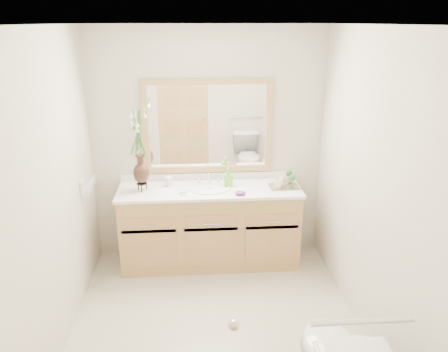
{
  "coord_description": "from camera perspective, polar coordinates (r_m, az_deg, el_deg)",
  "views": [
    {
      "loc": [
        -0.16,
        -3.08,
        2.42
      ],
      "look_at": [
        0.12,
        0.65,
        1.09
      ],
      "focal_mm": 35.0,
      "sensor_mm": 36.0,
      "label": 1
    }
  ],
  "objects": [
    {
      "name": "wall_left",
      "position": [
        3.48,
        -21.41,
        -2.39
      ],
      "size": [
        0.02,
        2.6,
        2.4
      ],
      "primitive_type": "cube",
      "color": "beige",
      "rests_on": "floor"
    },
    {
      "name": "door",
      "position": [
        2.3,
        -7.29,
        -18.81
      ],
      "size": [
        0.8,
        0.03,
        2.0
      ],
      "primitive_type": "cube",
      "color": "tan",
      "rests_on": "floor"
    },
    {
      "name": "mirror",
      "position": [
        4.48,
        -2.13,
        6.47
      ],
      "size": [
        1.32,
        0.04,
        0.97
      ],
      "color": "white",
      "rests_on": "wall_back"
    },
    {
      "name": "sink",
      "position": [
        4.4,
        -1.89,
        -2.36
      ],
      "size": [
        0.38,
        0.34,
        0.23
      ],
      "color": "white",
      "rests_on": "counter"
    },
    {
      "name": "purple_dish",
      "position": [
        4.23,
        2.16,
        -2.22
      ],
      "size": [
        0.13,
        0.12,
        0.04
      ],
      "primitive_type": "ellipsoid",
      "rotation": [
        0.0,
        0.0,
        -0.41
      ],
      "color": "#672674",
      "rests_on": "counter"
    },
    {
      "name": "mug_left",
      "position": [
        4.39,
        7.08,
        -0.87
      ],
      "size": [
        0.12,
        0.12,
        0.1
      ],
      "primitive_type": "imported",
      "rotation": [
        0.0,
        0.0,
        0.23
      ],
      "color": "silver",
      "rests_on": "tray"
    },
    {
      "name": "switch_plate",
      "position": [
        4.24,
        -18.02,
        -1.3
      ],
      "size": [
        0.02,
        0.12,
        0.12
      ],
      "primitive_type": "cube",
      "color": "white",
      "rests_on": "wall_left"
    },
    {
      "name": "ceiling",
      "position": [
        3.09,
        -1.4,
        19.2
      ],
      "size": [
        2.4,
        2.6,
        0.02
      ],
      "primitive_type": "cube",
      "color": "white",
      "rests_on": "wall_back"
    },
    {
      "name": "mug_right",
      "position": [
        4.49,
        8.02,
        -0.46
      ],
      "size": [
        0.11,
        0.1,
        0.11
      ],
      "primitive_type": "imported",
      "rotation": [
        0.0,
        0.0,
        0.03
      ],
      "color": "silver",
      "rests_on": "tray"
    },
    {
      "name": "flower_vase",
      "position": [
        4.26,
        -11.05,
        4.6
      ],
      "size": [
        0.18,
        0.18,
        0.76
      ],
      "rotation": [
        0.0,
        0.0,
        -0.14
      ],
      "color": "black",
      "rests_on": "counter"
    },
    {
      "name": "counter",
      "position": [
        4.41,
        -1.9,
        -1.8
      ],
      "size": [
        1.84,
        0.57,
        0.03
      ],
      "primitive_type": "cube",
      "color": "white",
      "rests_on": "vanity"
    },
    {
      "name": "goblet_back",
      "position": [
        4.51,
        8.52,
        0.24
      ],
      "size": [
        0.07,
        0.07,
        0.15
      ],
      "color": "#267228",
      "rests_on": "tray"
    },
    {
      "name": "soap_bottle",
      "position": [
        4.45,
        0.56,
        -0.21
      ],
      "size": [
        0.08,
        0.08,
        0.17
      ],
      "primitive_type": "imported",
      "rotation": [
        0.0,
        0.0,
        -0.02
      ],
      "color": "#6DD131",
      "rests_on": "counter"
    },
    {
      "name": "goblet_front",
      "position": [
        4.39,
        8.88,
        -0.37
      ],
      "size": [
        0.06,
        0.06,
        0.14
      ],
      "color": "#267228",
      "rests_on": "tray"
    },
    {
      "name": "floor",
      "position": [
        3.92,
        -1.1,
        -18.51
      ],
      "size": [
        2.6,
        2.6,
        0.0
      ],
      "primitive_type": "plane",
      "color": "beige",
      "rests_on": "ground"
    },
    {
      "name": "grab_bar",
      "position": [
        2.49,
        17.66,
        -17.68
      ],
      "size": [
        0.55,
        0.03,
        0.03
      ],
      "primitive_type": "cylinder",
      "rotation": [
        0.0,
        1.57,
        0.0
      ],
      "color": "silver",
      "rests_on": "wall_front"
    },
    {
      "name": "tray",
      "position": [
        4.47,
        7.81,
        -1.34
      ],
      "size": [
        0.29,
        0.2,
        0.01
      ],
      "primitive_type": "cube",
      "rotation": [
        0.0,
        0.0,
        0.04
      ],
      "color": "brown",
      "rests_on": "counter"
    },
    {
      "name": "wall_back",
      "position": [
        4.55,
        -2.11,
        4.02
      ],
      "size": [
        2.4,
        0.02,
        2.4
      ],
      "primitive_type": "cube",
      "color": "beige",
      "rests_on": "floor"
    },
    {
      "name": "wall_front",
      "position": [
        2.17,
        0.67,
        -14.69
      ],
      "size": [
        2.4,
        0.02,
        2.4
      ],
      "primitive_type": "cube",
      "color": "beige",
      "rests_on": "floor"
    },
    {
      "name": "soap_dish",
      "position": [
        4.28,
        -5.32,
        -2.2
      ],
      "size": [
        0.09,
        0.09,
        0.03
      ],
      "color": "silver",
      "rests_on": "counter"
    },
    {
      "name": "wall_right",
      "position": [
        3.58,
        18.31,
        -1.37
      ],
      "size": [
        0.02,
        2.6,
        2.4
      ],
      "primitive_type": "cube",
      "color": "beige",
      "rests_on": "floor"
    },
    {
      "name": "vanity",
      "position": [
        4.57,
        -1.84,
        -6.65
      ],
      "size": [
        1.8,
        0.55,
        0.8
      ],
      "color": "tan",
      "rests_on": "floor"
    },
    {
      "name": "tumbler",
      "position": [
        4.49,
        -7.24,
        -0.69
      ],
      "size": [
        0.07,
        0.07,
        0.1
      ],
      "primitive_type": "cylinder",
      "color": "silver",
      "rests_on": "counter"
    }
  ]
}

